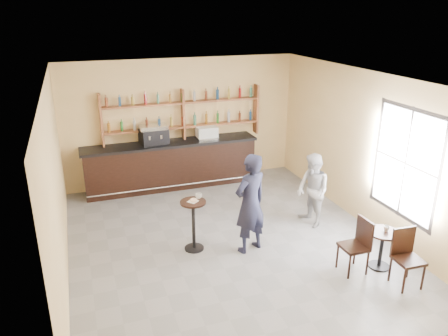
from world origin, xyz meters
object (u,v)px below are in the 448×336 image
object	(u,v)px
bar_counter	(171,165)
chair_west	(354,246)
patron_second	(313,191)
pedestal_table	(194,226)
espresso_machine	(154,135)
chair_south	(409,259)
cafe_table	(381,249)
man_main	(250,204)
pastry_case	(206,133)

from	to	relation	value
bar_counter	chair_west	world-z (taller)	bar_counter
chair_west	patron_second	distance (m)	1.83
bar_counter	pedestal_table	world-z (taller)	bar_counter
espresso_machine	chair_south	xyz separation A→B (m)	(3.11, -5.48, -0.93)
espresso_machine	cafe_table	size ratio (longest dim) A/B	0.94
man_main	chair_south	size ratio (longest dim) A/B	1.96
chair_west	patron_second	world-z (taller)	patron_second
espresso_machine	man_main	world-z (taller)	man_main
pedestal_table	chair_west	size ratio (longest dim) A/B	1.01
bar_counter	espresso_machine	bearing A→B (deg)	180.00
pedestal_table	chair_south	bearing A→B (deg)	-37.20
cafe_table	chair_west	size ratio (longest dim) A/B	0.72
chair_west	chair_south	distance (m)	0.88
pedestal_table	cafe_table	world-z (taller)	pedestal_table
chair_south	pedestal_table	bearing A→B (deg)	145.57
pastry_case	cafe_table	size ratio (longest dim) A/B	0.75
espresso_machine	chair_south	bearing A→B (deg)	-69.91
chair_west	chair_south	size ratio (longest dim) A/B	1.00
cafe_table	chair_west	bearing A→B (deg)	174.81
pastry_case	cafe_table	xyz separation A→B (m)	(1.71, -4.88, -0.99)
chair_west	patron_second	xyz separation A→B (m)	(0.21, 1.79, 0.29)
bar_counter	pastry_case	bearing A→B (deg)	0.00
cafe_table	patron_second	xyz separation A→B (m)	(-0.34, 1.84, 0.43)
pedestal_table	espresso_machine	bearing A→B (deg)	91.90
pedestal_table	chair_west	bearing A→B (deg)	-34.14
pastry_case	pedestal_table	bearing A→B (deg)	-119.12
pedestal_table	cafe_table	xyz separation A→B (m)	(2.96, -1.68, -0.15)
man_main	cafe_table	xyz separation A→B (m)	(1.97, -1.32, -0.61)
cafe_table	chair_south	size ratio (longest dim) A/B	0.72
bar_counter	patron_second	world-z (taller)	patron_second
pastry_case	man_main	xyz separation A→B (m)	(-0.26, -3.56, -0.39)
man_main	bar_counter	bearing A→B (deg)	-99.14
man_main	cafe_table	size ratio (longest dim) A/B	2.73
espresso_machine	chair_west	xyz separation A→B (m)	(2.51, -4.83, -0.93)
pastry_case	man_main	size ratio (longest dim) A/B	0.28
pedestal_table	cafe_table	size ratio (longest dim) A/B	1.41
man_main	chair_west	size ratio (longest dim) A/B	1.95
bar_counter	pedestal_table	xyz separation A→B (m)	(-0.30, -3.19, -0.10)
espresso_machine	pedestal_table	xyz separation A→B (m)	(0.11, -3.19, -0.93)
patron_second	chair_west	bearing A→B (deg)	-9.25
pedestal_table	cafe_table	distance (m)	3.40
bar_counter	cafe_table	size ratio (longest dim) A/B	6.22
chair_west	cafe_table	bearing A→B (deg)	84.70
espresso_machine	cafe_table	distance (m)	5.86
pastry_case	chair_south	size ratio (longest dim) A/B	0.54
espresso_machine	chair_west	world-z (taller)	espresso_machine
pastry_case	man_main	bearing A→B (deg)	-101.93
man_main	cafe_table	world-z (taller)	man_main
pedestal_table	bar_counter	bearing A→B (deg)	84.65
pastry_case	cafe_table	world-z (taller)	pastry_case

